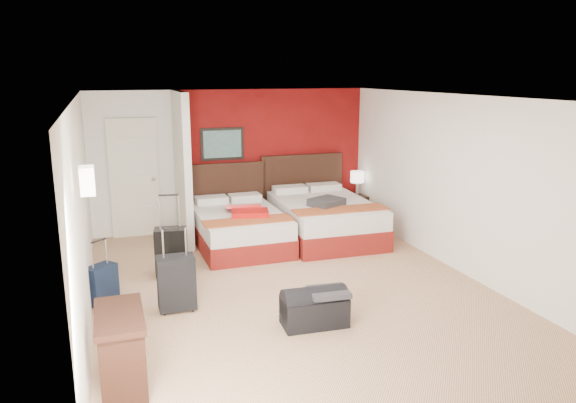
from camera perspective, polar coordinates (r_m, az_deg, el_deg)
name	(u,v)px	position (r m, az deg, el deg)	size (l,w,h in m)	color
ground	(292,290)	(7.30, 0.45, -9.17)	(6.50, 6.50, 0.00)	#D8AC85
room_walls	(166,183)	(7.97, -12.56, 1.89)	(5.02, 6.52, 2.50)	white
red_accent_panel	(273,158)	(10.17, -1.62, 4.59)	(3.50, 0.04, 2.50)	maroon
partition_wall	(183,168)	(9.19, -10.93, 3.41)	(0.12, 1.20, 2.50)	silver
entry_door	(134,178)	(9.73, -15.75, 2.36)	(0.82, 0.06, 2.05)	silver
bed_left	(240,230)	(8.97, -5.08, -2.93)	(1.35, 1.93, 0.58)	white
bed_right	(325,220)	(9.42, 3.84, -1.90)	(1.51, 2.16, 0.65)	silver
red_suitcase_open	(247,210)	(8.81, -4.33, -0.93)	(0.57, 0.79, 0.10)	red
jacket_bundle	(326,202)	(9.02, 4.03, -0.06)	(0.52, 0.42, 0.12)	#35363A
nightstand	(356,208)	(10.57, 7.14, -0.70)	(0.35, 0.35, 0.50)	black
table_lamp	(357,184)	(10.47, 7.22, 1.86)	(0.26, 0.26, 0.47)	beige
suitcase_black	(171,253)	(7.84, -12.06, -5.30)	(0.44, 0.27, 0.66)	black
suitcase_charcoal	(177,285)	(6.73, -11.54, -8.51)	(0.44, 0.27, 0.65)	black
suitcase_navy	(102,287)	(7.12, -18.81, -8.41)	(0.35, 0.21, 0.49)	black
duffel_bag	(314,310)	(6.29, 2.76, -11.21)	(0.73, 0.39, 0.37)	black
jacket_draped	(329,292)	(6.22, 4.26, -9.40)	(0.44, 0.37, 0.06)	#323136
desk	(121,349)	(5.34, -16.98, -14.52)	(0.42, 0.85, 0.71)	black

